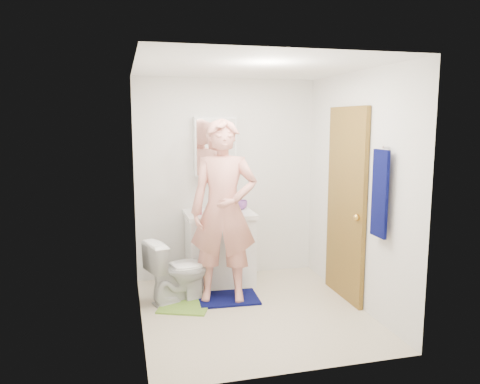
% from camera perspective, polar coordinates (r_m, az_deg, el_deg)
% --- Properties ---
extents(floor, '(2.20, 2.40, 0.02)m').
position_cam_1_polar(floor, '(4.88, 1.59, -14.43)').
color(floor, beige).
rests_on(floor, ground).
extents(ceiling, '(2.20, 2.40, 0.02)m').
position_cam_1_polar(ceiling, '(4.51, 1.73, 15.11)').
color(ceiling, white).
rests_on(ceiling, ground).
extents(wall_back, '(2.20, 0.02, 2.40)m').
position_cam_1_polar(wall_back, '(5.70, -1.68, 1.60)').
color(wall_back, silver).
rests_on(wall_back, ground).
extents(wall_front, '(2.20, 0.02, 2.40)m').
position_cam_1_polar(wall_front, '(3.41, 7.24, -3.32)').
color(wall_front, silver).
rests_on(wall_front, ground).
extents(wall_left, '(0.02, 2.40, 2.40)m').
position_cam_1_polar(wall_left, '(4.37, -12.48, -0.80)').
color(wall_left, silver).
rests_on(wall_left, ground).
extents(wall_right, '(0.02, 2.40, 2.40)m').
position_cam_1_polar(wall_right, '(4.96, 14.09, 0.26)').
color(wall_right, silver).
rests_on(wall_right, ground).
extents(vanity_cabinet, '(0.75, 0.55, 0.80)m').
position_cam_1_polar(vanity_cabinet, '(5.55, -2.49, -7.05)').
color(vanity_cabinet, white).
rests_on(vanity_cabinet, floor).
extents(countertop, '(0.79, 0.59, 0.05)m').
position_cam_1_polar(countertop, '(5.45, -2.52, -2.75)').
color(countertop, white).
rests_on(countertop, vanity_cabinet).
extents(sink_basin, '(0.40, 0.40, 0.03)m').
position_cam_1_polar(sink_basin, '(5.44, -2.53, -2.59)').
color(sink_basin, white).
rests_on(sink_basin, countertop).
extents(faucet, '(0.03, 0.03, 0.12)m').
position_cam_1_polar(faucet, '(5.60, -2.91, -1.54)').
color(faucet, silver).
rests_on(faucet, countertop).
extents(medicine_cabinet, '(0.50, 0.12, 0.70)m').
position_cam_1_polar(medicine_cabinet, '(5.57, -3.05, 5.55)').
color(medicine_cabinet, white).
rests_on(medicine_cabinet, wall_back).
extents(mirror_panel, '(0.46, 0.01, 0.66)m').
position_cam_1_polar(mirror_panel, '(5.51, -2.93, 5.51)').
color(mirror_panel, white).
rests_on(mirror_panel, wall_back).
extents(door, '(0.05, 0.80, 2.05)m').
position_cam_1_polar(door, '(5.10, 12.77, -1.47)').
color(door, olive).
rests_on(door, ground).
extents(door_knob, '(0.07, 0.07, 0.07)m').
position_cam_1_polar(door_knob, '(4.81, 14.04, -3.01)').
color(door_knob, gold).
rests_on(door_knob, door).
extents(towel, '(0.03, 0.24, 0.80)m').
position_cam_1_polar(towel, '(4.42, 16.69, -0.20)').
color(towel, '#070B45').
rests_on(towel, wall_right).
extents(towel_hook, '(0.06, 0.02, 0.02)m').
position_cam_1_polar(towel_hook, '(4.40, 17.38, 5.23)').
color(towel_hook, silver).
rests_on(towel_hook, wall_right).
extents(toilet, '(0.76, 0.58, 0.68)m').
position_cam_1_polar(toilet, '(5.05, -7.49, -9.43)').
color(toilet, white).
rests_on(toilet, floor).
extents(bath_mat, '(0.66, 0.49, 0.02)m').
position_cam_1_polar(bath_mat, '(5.16, -1.45, -12.83)').
color(bath_mat, '#070B45').
rests_on(bath_mat, floor).
extents(green_rug, '(0.62, 0.57, 0.02)m').
position_cam_1_polar(green_rug, '(4.99, -6.78, -13.67)').
color(green_rug, '#75A838').
rests_on(green_rug, floor).
extents(soap_dispenser, '(0.09, 0.09, 0.20)m').
position_cam_1_polar(soap_dispenser, '(5.33, -5.20, -1.68)').
color(soap_dispenser, '#CB5E6F').
rests_on(soap_dispenser, countertop).
extents(toothbrush_cup, '(0.15, 0.15, 0.11)m').
position_cam_1_polar(toothbrush_cup, '(5.62, 0.20, -1.56)').
color(toothbrush_cup, '#83479C').
rests_on(toothbrush_cup, countertop).
extents(man, '(0.79, 0.61, 1.90)m').
position_cam_1_polar(man, '(4.87, -2.01, -2.33)').
color(man, '#E39180').
rests_on(man, bath_mat).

